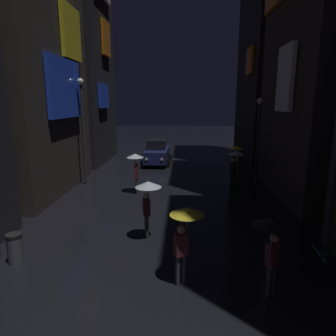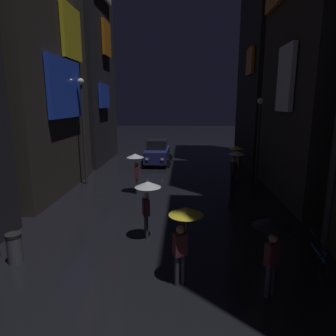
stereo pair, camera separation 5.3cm
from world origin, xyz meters
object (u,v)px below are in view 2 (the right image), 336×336
(pedestrian_midstreet_centre_yellow, at_px, (184,225))
(pedestrian_near_crossing_black, at_px, (272,236))
(pedestrian_foreground_left_clear, at_px, (235,159))
(car_distant, at_px, (157,152))
(bicycle_parked_at_storefront, at_px, (317,258))
(trash_bin, at_px, (15,248))
(pedestrian_foreground_right_clear, at_px, (147,194))
(pedestrian_midstreet_left_clear, at_px, (136,162))
(streetlamp_right_near, at_px, (336,156))
(streetlamp_left_far, at_px, (83,121))
(pedestrian_far_right_yellow, at_px, (237,153))
(streetlamp_right_far, at_px, (259,131))

(pedestrian_midstreet_centre_yellow, relative_size, pedestrian_near_crossing_black, 1.00)
(pedestrian_foreground_left_clear, distance_m, car_distant, 8.17)
(bicycle_parked_at_storefront, bearing_deg, trash_bin, -179.56)
(pedestrian_midstreet_centre_yellow, bearing_deg, trash_bin, 171.38)
(pedestrian_midstreet_centre_yellow, distance_m, pedestrian_foreground_right_clear, 2.89)
(pedestrian_midstreet_left_clear, height_order, pedestrian_foreground_right_clear, same)
(pedestrian_near_crossing_black, bearing_deg, car_distant, 104.28)
(trash_bin, bearing_deg, pedestrian_midstreet_left_clear, 70.89)
(pedestrian_foreground_left_clear, bearing_deg, streetlamp_right_near, -80.27)
(pedestrian_midstreet_centre_yellow, xyz_separation_m, streetlamp_left_far, (-5.77, 9.65, 2.07))
(pedestrian_far_right_yellow, relative_size, bicycle_parked_at_storefront, 1.17)
(pedestrian_foreground_left_clear, relative_size, streetlamp_left_far, 0.35)
(pedestrian_foreground_left_clear, distance_m, pedestrian_near_crossing_black, 9.92)
(pedestrian_foreground_left_clear, bearing_deg, streetlamp_right_far, 31.04)
(car_distant, distance_m, streetlamp_left_far, 7.69)
(pedestrian_midstreet_left_clear, bearing_deg, trash_bin, -109.11)
(streetlamp_left_far, bearing_deg, pedestrian_foreground_right_clear, -57.47)
(pedestrian_foreground_right_clear, relative_size, streetlamp_right_far, 0.42)
(pedestrian_foreground_right_clear, distance_m, trash_bin, 4.38)
(pedestrian_midstreet_centre_yellow, xyz_separation_m, pedestrian_foreground_left_clear, (2.85, 9.34, 0.00))
(streetlamp_right_near, bearing_deg, streetlamp_right_far, 90.00)
(bicycle_parked_at_storefront, relative_size, streetlamp_left_far, 0.30)
(pedestrian_near_crossing_black, relative_size, trash_bin, 2.28)
(pedestrian_midstreet_left_clear, relative_size, pedestrian_foreground_right_clear, 1.00)
(pedestrian_foreground_right_clear, distance_m, car_distant, 13.25)
(trash_bin, bearing_deg, pedestrian_midstreet_centre_yellow, -8.62)
(pedestrian_midstreet_left_clear, xyz_separation_m, streetlamp_right_far, (6.78, 2.13, 1.50))
(pedestrian_foreground_right_clear, xyz_separation_m, trash_bin, (-3.80, -1.83, -1.20))
(pedestrian_midstreet_left_clear, bearing_deg, car_distant, 86.66)
(pedestrian_foreground_left_clear, height_order, pedestrian_midstreet_left_clear, same)
(pedestrian_midstreet_left_clear, height_order, streetlamp_right_near, streetlamp_right_near)
(car_distant, bearing_deg, pedestrian_foreground_right_clear, -86.42)
(pedestrian_near_crossing_black, relative_size, pedestrian_foreground_right_clear, 1.00)
(pedestrian_far_right_yellow, height_order, pedestrian_foreground_left_clear, same)
(streetlamp_right_near, bearing_deg, bicycle_parked_at_storefront, -132.69)
(streetlamp_right_far, relative_size, trash_bin, 5.38)
(pedestrian_midstreet_left_clear, relative_size, streetlamp_right_far, 0.42)
(streetlamp_right_far, distance_m, trash_bin, 13.50)
(pedestrian_far_right_yellow, bearing_deg, pedestrian_midstreet_left_clear, -150.65)
(bicycle_parked_at_storefront, xyz_separation_m, streetlamp_right_near, (0.40, 0.44, 2.88))
(bicycle_parked_at_storefront, distance_m, streetlamp_right_far, 9.75)
(pedestrian_midstreet_left_clear, distance_m, pedestrian_foreground_right_clear, 5.59)
(pedestrian_foreground_left_clear, relative_size, pedestrian_foreground_right_clear, 1.00)
(streetlamp_right_far, bearing_deg, pedestrian_far_right_yellow, 130.01)
(pedestrian_foreground_right_clear, bearing_deg, streetlamp_left_far, 122.53)
(car_distant, bearing_deg, pedestrian_far_right_yellow, -39.86)
(pedestrian_midstreet_centre_yellow, relative_size, car_distant, 0.51)
(pedestrian_foreground_right_clear, distance_m, streetlamp_right_far, 9.48)
(pedestrian_near_crossing_black, bearing_deg, pedestrian_foreground_left_clear, 85.46)
(pedestrian_midstreet_centre_yellow, xyz_separation_m, streetlamp_right_near, (4.23, 1.27, 1.60))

